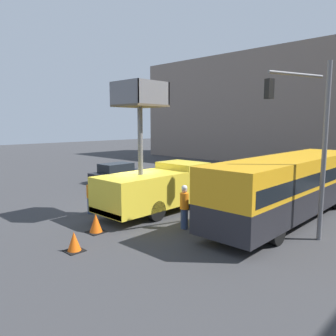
% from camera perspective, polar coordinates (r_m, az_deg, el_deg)
% --- Properties ---
extents(ground_plane, '(120.00, 120.00, 0.00)m').
position_cam_1_polar(ground_plane, '(17.72, -6.41, -7.21)').
color(ground_plane, '#38383A').
extents(building_backdrop_far, '(44.00, 10.00, 12.68)m').
position_cam_1_polar(building_backdrop_far, '(40.59, 24.90, 9.57)').
color(building_backdrop_far, gray).
rests_on(building_backdrop_far, ground_plane).
extents(utility_truck, '(2.47, 6.25, 6.49)m').
position_cam_1_polar(utility_truck, '(16.76, -2.14, -2.89)').
color(utility_truck, yellow).
rests_on(utility_truck, ground_plane).
extents(city_bus, '(2.59, 11.82, 2.99)m').
position_cam_1_polar(city_bus, '(16.65, 20.43, -2.43)').
color(city_bus, '#232328').
rests_on(city_bus, ground_plane).
extents(traffic_light_pole, '(3.17, 2.92, 6.87)m').
position_cam_1_polar(traffic_light_pole, '(14.47, 22.60, 7.22)').
color(traffic_light_pole, slate).
rests_on(traffic_light_pole, ground_plane).
extents(road_worker_near_truck, '(0.38, 0.38, 1.82)m').
position_cam_1_polar(road_worker_near_truck, '(17.10, -13.36, -4.79)').
color(road_worker_near_truck, navy).
rests_on(road_worker_near_truck, ground_plane).
extents(road_worker_directing, '(0.38, 0.38, 1.94)m').
position_cam_1_polar(road_worker_directing, '(14.31, 2.86, -6.74)').
color(road_worker_directing, navy).
rests_on(road_worker_directing, ground_plane).
extents(traffic_cone_near_truck, '(0.63, 0.63, 0.72)m').
position_cam_1_polar(traffic_cone_near_truck, '(12.50, -16.04, -12.30)').
color(traffic_cone_near_truck, black).
rests_on(traffic_cone_near_truck, ground_plane).
extents(traffic_cone_mid_road, '(0.70, 0.70, 0.80)m').
position_cam_1_polar(traffic_cone_mid_road, '(14.29, -12.46, -9.45)').
color(traffic_cone_mid_road, black).
rests_on(traffic_cone_mid_road, ground_plane).
extents(parked_car_curbside, '(1.82, 4.46, 1.47)m').
position_cam_1_polar(parked_car_curbside, '(26.07, -8.78, -0.75)').
color(parked_car_curbside, black).
rests_on(parked_car_curbside, ground_plane).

